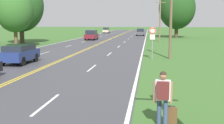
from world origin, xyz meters
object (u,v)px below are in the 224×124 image
at_px(suitcase, 170,116).
at_px(tree_left_verge, 15,11).
at_px(tree_behind_sign, 21,6).
at_px(car_dark_grey_suv_receding, 140,32).
at_px(car_champagne_suv_distant, 106,30).
at_px(hitchhiker_person, 163,93).
at_px(traffic_sign, 152,35).
at_px(car_dark_blue_hatchback_mid_near, 19,53).
at_px(tree_mid_treeline, 177,8).
at_px(car_maroon_suv_mid_far, 91,35).

relative_size(suitcase, tree_left_verge, 0.09).
xyz_separation_m(tree_behind_sign, car_dark_grey_suv_receding, (17.45, 28.33, -4.85)).
bearing_deg(car_dark_grey_suv_receding, suitcase, 0.31).
xyz_separation_m(car_dark_grey_suv_receding, car_champagne_suv_distant, (-10.82, 15.21, -0.03)).
bearing_deg(hitchhiker_person, traffic_sign, 1.89).
bearing_deg(suitcase, traffic_sign, 2.79).
xyz_separation_m(tree_left_verge, car_champagne_suv_distant, (4.25, 50.40, -3.74)).
relative_size(tree_left_verge, car_dark_blue_hatchback_mid_near, 1.93).
relative_size(suitcase, car_dark_grey_suv_receding, 0.15).
relative_size(traffic_sign, tree_behind_sign, 0.29).
xyz_separation_m(tree_mid_treeline, car_dark_grey_suv_receding, (-7.87, 8.92, -5.21)).
bearing_deg(tree_mid_treeline, tree_left_verge, -131.13).
height_order(tree_behind_sign, car_maroon_suv_mid_far, tree_behind_sign).
relative_size(tree_left_verge, car_champagne_suv_distant, 1.76).
relative_size(car_maroon_suv_mid_far, car_champagne_suv_distant, 1.08).
height_order(tree_left_verge, car_dark_blue_hatchback_mid_near, tree_left_verge).
bearing_deg(hitchhiker_person, car_dark_blue_hatchback_mid_near, 41.97).
distance_m(tree_behind_sign, car_dark_blue_hatchback_mid_near, 23.37).
xyz_separation_m(car_maroon_suv_mid_far, car_champagne_suv_distant, (-2.36, 33.76, -0.07)).
relative_size(tree_left_verge, tree_behind_sign, 0.75).
bearing_deg(car_maroon_suv_mid_far, suitcase, -165.51).
distance_m(suitcase, car_maroon_suv_mid_far, 44.14).
height_order(tree_mid_treeline, car_dark_grey_suv_receding, tree_mid_treeline).
relative_size(hitchhiker_person, suitcase, 2.71).
xyz_separation_m(suitcase, car_champagne_suv_distant, (-13.67, 76.43, 0.60)).
height_order(traffic_sign, car_maroon_suv_mid_far, traffic_sign).
xyz_separation_m(tree_left_verge, car_dark_grey_suv_receding, (15.06, 35.19, -3.71)).
bearing_deg(car_dark_grey_suv_receding, hitchhiker_person, 0.07).
relative_size(hitchhiker_person, car_champagne_suv_distant, 0.42).
height_order(car_dark_blue_hatchback_mid_near, car_maroon_suv_mid_far, car_maroon_suv_mid_far).
height_order(tree_left_verge, car_maroon_suv_mid_far, tree_left_verge).
bearing_deg(hitchhiker_person, suitcase, -55.99).
xyz_separation_m(suitcase, traffic_sign, (-0.40, 16.33, 1.82)).
bearing_deg(car_dark_blue_hatchback_mid_near, tree_left_verge, 28.11).
bearing_deg(suitcase, tree_mid_treeline, -4.09).
height_order(tree_left_verge, tree_behind_sign, tree_behind_sign).
relative_size(traffic_sign, tree_left_verge, 0.38).
height_order(suitcase, car_dark_blue_hatchback_mid_near, car_dark_blue_hatchback_mid_near).
bearing_deg(hitchhiker_person, tree_mid_treeline, -4.35).
xyz_separation_m(tree_behind_sign, car_champagne_suv_distant, (6.63, 43.54, -4.88)).
distance_m(suitcase, tree_behind_sign, 39.03).
relative_size(suitcase, car_champagne_suv_distant, 0.15).
height_order(tree_mid_treeline, car_dark_blue_hatchback_mid_near, tree_mid_treeline).
distance_m(tree_behind_sign, car_dark_grey_suv_receding, 33.63).
relative_size(suitcase, traffic_sign, 0.23).
xyz_separation_m(suitcase, tree_mid_treeline, (5.02, 52.30, 5.84)).
bearing_deg(suitcase, tree_behind_sign, 33.08).
bearing_deg(hitchhiker_person, tree_left_verge, 35.38).
bearing_deg(traffic_sign, suitcase, -88.59).
bearing_deg(tree_left_verge, car_champagne_suv_distant, 85.18).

